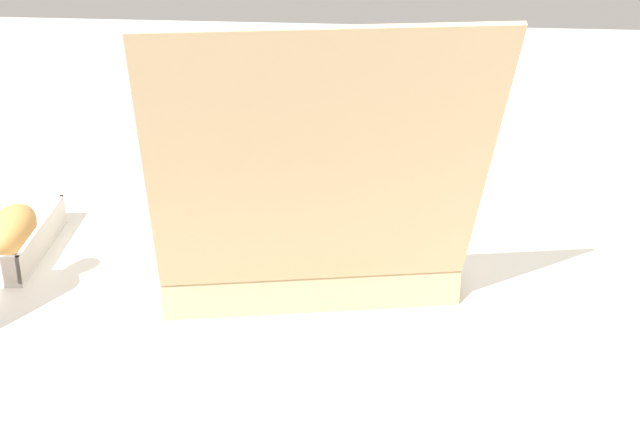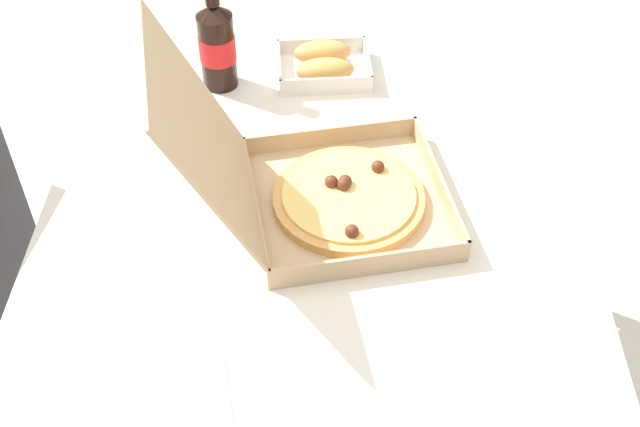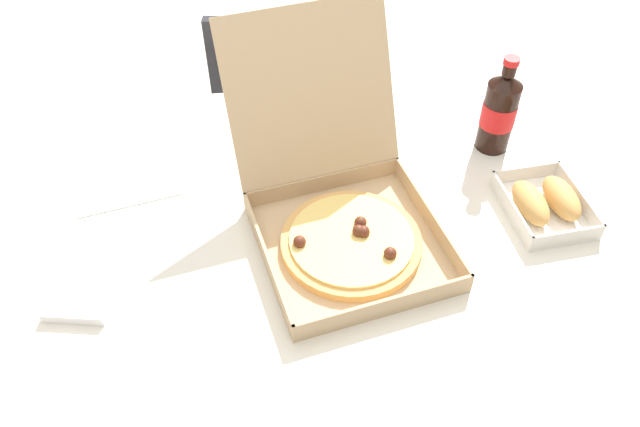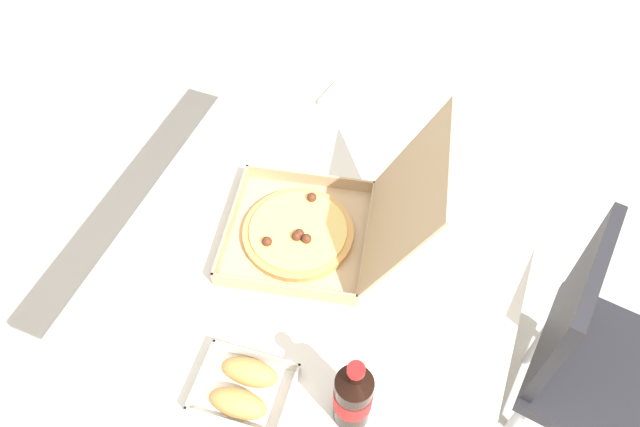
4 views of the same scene
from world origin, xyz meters
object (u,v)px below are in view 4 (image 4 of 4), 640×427
Objects in this scene: paper_menu at (440,139)px; chair at (598,359)px; bread_side_box at (244,388)px; cola_bottle at (353,396)px; pizza_box_open at (318,227)px; napkin_pile at (344,99)px.

chair is at bearing 43.04° from paper_menu.
cola_bottle is at bearing 100.57° from bread_side_box.
chair is 1.56× the size of pizza_box_open.
cola_bottle is at bearing -49.75° from chair.
pizza_box_open reaches higher than paper_menu.
cola_bottle is at bearing -10.72° from paper_menu.
paper_menu is 0.30m from napkin_pile.
pizza_box_open is 0.41m from bread_side_box.
cola_bottle reaches higher than napkin_pile.
napkin_pile is at bearing -158.97° from cola_bottle.
bread_side_box is at bearing 7.22° from napkin_pile.
napkin_pile is at bearing -167.33° from pizza_box_open.
napkin_pile is (-0.48, -0.11, -0.04)m from pizza_box_open.
cola_bottle is at bearing 21.03° from napkin_pile.
chair is 0.90m from bread_side_box.
napkin_pile is at bearing -172.78° from bread_side_box.
chair reaches higher than bread_side_box.
bread_side_box is at bearing -25.12° from paper_menu.
chair is at bearing 63.77° from napkin_pile.
chair reaches higher than napkin_pile.
cola_bottle is at bearing 30.65° from pizza_box_open.
cola_bottle is (0.37, 0.22, 0.04)m from pizza_box_open.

